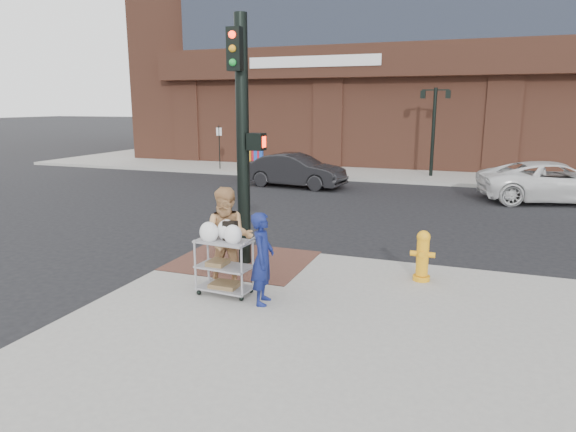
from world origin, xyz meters
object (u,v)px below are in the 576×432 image
at_px(traffic_signal_pole, 243,135).
at_px(fire_hydrant, 423,255).
at_px(sedan_dark, 295,170).
at_px(minivan_white, 555,182).
at_px(lamp_post, 434,122).
at_px(pedestrian_tan, 228,239).
at_px(woman_blue, 263,258).
at_px(utility_cart, 224,261).

xyz_separation_m(traffic_signal_pole, fire_hydrant, (3.60, 0.18, -2.18)).
xyz_separation_m(traffic_signal_pole, sedan_dark, (-2.70, 10.84, -2.13)).
bearing_deg(minivan_white, lamp_post, 31.97).
relative_size(minivan_white, fire_hydrant, 5.29).
bearing_deg(pedestrian_tan, fire_hydrant, 7.37).
bearing_deg(traffic_signal_pole, fire_hydrant, 2.78).
bearing_deg(lamp_post, minivan_white, -43.73).
relative_size(woman_blue, fire_hydrant, 1.60).
relative_size(traffic_signal_pole, woman_blue, 3.20).
bearing_deg(lamp_post, woman_blue, -94.22).
distance_m(lamp_post, minivan_white, 6.69).
bearing_deg(pedestrian_tan, utility_cart, -98.29).
distance_m(minivan_white, utility_cart, 14.23).
relative_size(lamp_post, pedestrian_tan, 2.15).
xyz_separation_m(pedestrian_tan, fire_hydrant, (3.24, 1.64, -0.43)).
height_order(sedan_dark, utility_cart, utility_cart).
bearing_deg(sedan_dark, woman_blue, -156.45).
height_order(traffic_signal_pole, minivan_white, traffic_signal_pole).
distance_m(traffic_signal_pole, utility_cart, 2.76).
xyz_separation_m(woman_blue, pedestrian_tan, (-0.85, 0.45, 0.15)).
relative_size(minivan_white, utility_cart, 3.90).
xyz_separation_m(traffic_signal_pole, utility_cart, (0.42, -1.76, -2.08)).
distance_m(lamp_post, sedan_dark, 7.05).
distance_m(sedan_dark, fire_hydrant, 12.38).
relative_size(sedan_dark, utility_cart, 3.21).
bearing_deg(fire_hydrant, sedan_dark, 120.56).
xyz_separation_m(lamp_post, fire_hydrant, (1.12, -15.05, -1.97)).
bearing_deg(lamp_post, fire_hydrant, -85.73).
bearing_deg(sedan_dark, minivan_white, -83.74).
bearing_deg(minivan_white, traffic_signal_pole, 132.32).
height_order(lamp_post, utility_cart, lamp_post).
relative_size(traffic_signal_pole, minivan_white, 0.97).
bearing_deg(lamp_post, utility_cart, -96.91).
height_order(woman_blue, minivan_white, woman_blue).
xyz_separation_m(lamp_post, woman_blue, (-1.27, -17.14, -1.69)).
distance_m(woman_blue, utility_cart, 0.83).
bearing_deg(minivan_white, utility_cart, 137.63).
bearing_deg(traffic_signal_pole, sedan_dark, 103.97).
bearing_deg(utility_cart, minivan_white, 61.93).
bearing_deg(traffic_signal_pole, pedestrian_tan, -76.22).
relative_size(pedestrian_tan, sedan_dark, 0.44).
xyz_separation_m(lamp_post, minivan_white, (4.64, -4.43, -1.90)).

